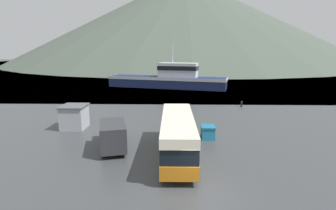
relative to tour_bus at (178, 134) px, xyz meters
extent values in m
plane|color=#383A3D|center=(1.38, -5.32, -1.76)|extent=(400.00, 400.00, 0.00)
plane|color=slate|center=(1.38, 139.30, -1.76)|extent=(240.00, 240.00, 0.00)
cone|color=#424C42|center=(5.42, 157.13, 24.71)|extent=(209.39, 209.39, 52.95)
cube|color=#B26614|center=(0.00, -0.01, -0.85)|extent=(2.50, 10.12, 0.93)
cube|color=black|center=(0.00, -0.01, 0.16)|extent=(2.45, 9.92, 1.07)
cube|color=beige|center=(0.00, -0.01, 1.02)|extent=(2.50, 10.12, 0.67)
cube|color=black|center=(-0.05, 5.06, -0.03)|extent=(2.12, 0.08, 1.44)
cylinder|color=black|center=(-1.09, 3.51, -1.31)|extent=(0.31, 0.90, 0.90)
cylinder|color=black|center=(1.02, 3.53, -1.31)|extent=(0.31, 0.90, 0.90)
cylinder|color=black|center=(-1.02, -3.56, -1.31)|extent=(0.31, 0.90, 0.90)
cylinder|color=black|center=(1.09, -3.54, -1.31)|extent=(0.31, 0.90, 0.90)
cube|color=#2D2D33|center=(-5.26, 0.84, -0.41)|extent=(2.90, 4.22, 2.00)
cube|color=#2D2D33|center=(-5.95, 3.50, -0.86)|extent=(2.34, 2.10, 1.10)
cube|color=black|center=(-5.75, 2.72, 0.04)|extent=(1.66, 0.48, 0.70)
cylinder|color=black|center=(-6.75, 3.06, -1.41)|extent=(0.39, 0.73, 0.70)
cylinder|color=black|center=(-5.03, 3.51, -1.41)|extent=(0.39, 0.73, 0.70)
cylinder|color=black|center=(-5.90, -0.24, -1.41)|extent=(0.39, 0.73, 0.70)
cylinder|color=black|center=(-4.18, 0.21, -1.41)|extent=(0.39, 0.73, 0.70)
cube|color=#19234C|center=(-1.97, 37.15, -0.57)|extent=(25.74, 10.81, 2.38)
cube|color=silver|center=(-1.97, 37.15, 0.32)|extent=(26.00, 10.91, 0.60)
cube|color=silver|center=(0.49, 36.50, 2.11)|extent=(8.67, 5.10, 2.97)
cube|color=black|center=(0.49, 36.50, 2.55)|extent=(8.85, 5.23, 0.89)
cylinder|color=#B2B2B7|center=(-0.69, 36.81, 6.36)|extent=(0.20, 0.20, 5.52)
cube|color=teal|center=(2.87, 4.04, -1.21)|extent=(1.20, 1.36, 1.11)
cube|color=#1A5F86|center=(2.87, 4.04, -0.59)|extent=(1.32, 1.49, 0.12)
cube|color=#93999E|center=(-10.78, 7.04, -0.59)|extent=(2.32, 2.57, 2.35)
cube|color=#4C4C51|center=(-10.78, 7.04, 0.65)|extent=(2.56, 2.83, 0.12)
cylinder|color=black|center=(9.49, 18.02, -1.45)|extent=(0.25, 0.25, 0.61)
sphere|color=black|center=(9.49, 18.02, -1.07)|extent=(0.29, 0.29, 0.29)
camera|label=1|loc=(-0.28, -19.36, 6.44)|focal=28.00mm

